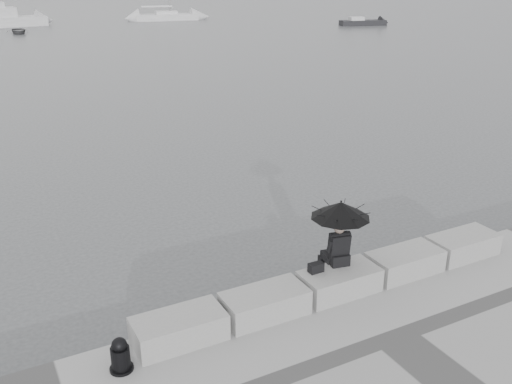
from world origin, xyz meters
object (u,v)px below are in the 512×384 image
sailboat_right (167,16)px  small_motorboat (363,23)px  dinghy (18,31)px  seated_person (341,218)px  mooring_bollard (121,357)px  motor_cruiser (4,19)px

sailboat_right → small_motorboat: sailboat_right is taller
dinghy → seated_person: bearing=-92.1°
mooring_bollard → dinghy: size_ratio=0.19×
small_motorboat → dinghy: small_motorboat is taller
motor_cruiser → dinghy: size_ratio=2.94×
seated_person → mooring_bollard: seated_person is taller
sailboat_right → motor_cruiser: sailboat_right is taller
motor_cruiser → sailboat_right: bearing=-7.1°
mooring_bollard → sailboat_right: 71.09m
sailboat_right → dinghy: size_ratio=3.93×
seated_person → mooring_bollard: (-4.64, -0.54, -1.25)m
mooring_bollard → seated_person: bearing=6.7°
mooring_bollard → dinghy: bearing=84.8°
mooring_bollard → motor_cruiser: 67.47m
mooring_bollard → motor_cruiser: bearing=85.9°
small_motorboat → sailboat_right: bearing=151.9°
mooring_bollard → small_motorboat: (43.07, 49.13, -0.44)m
small_motorboat → dinghy: 38.99m
mooring_bollard → sailboat_right: (24.56, 66.71, -0.24)m
seated_person → sailboat_right: 69.12m
dinghy → motor_cruiser: bearing=92.6°
sailboat_right → dinghy: (-19.20, -7.70, -0.24)m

